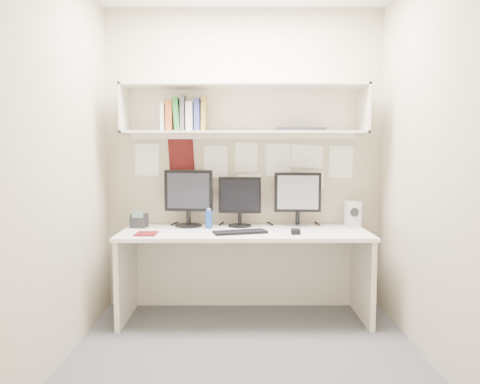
{
  "coord_description": "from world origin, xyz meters",
  "views": [
    {
      "loc": [
        -0.05,
        -3.11,
        1.37
      ],
      "look_at": [
        -0.04,
        0.35,
        1.07
      ],
      "focal_mm": 35.0,
      "sensor_mm": 36.0,
      "label": 1
    }
  ],
  "objects_px": {
    "monitor_right": "(298,197)",
    "maroon_notebook": "(146,234)",
    "desk": "(244,274)",
    "speaker": "(353,214)",
    "desk_phone": "(139,220)",
    "monitor_left": "(188,196)",
    "monitor_center": "(240,199)",
    "keyboard": "(240,232)"
  },
  "relations": [
    {
      "from": "desk",
      "to": "monitor_right",
      "type": "distance_m",
      "value": 0.8
    },
    {
      "from": "keyboard",
      "to": "monitor_right",
      "type": "bearing_deg",
      "value": 19.09
    },
    {
      "from": "desk",
      "to": "maroon_notebook",
      "type": "distance_m",
      "value": 0.87
    },
    {
      "from": "desk",
      "to": "monitor_left",
      "type": "bearing_deg",
      "value": 155.32
    },
    {
      "from": "monitor_center",
      "to": "desk_phone",
      "type": "distance_m",
      "value": 0.87
    },
    {
      "from": "desk",
      "to": "keyboard",
      "type": "relative_size",
      "value": 4.82
    },
    {
      "from": "monitor_left",
      "to": "maroon_notebook",
      "type": "bearing_deg",
      "value": -118.83
    },
    {
      "from": "monitor_right",
      "to": "desk_phone",
      "type": "bearing_deg",
      "value": -174.54
    },
    {
      "from": "keyboard",
      "to": "desk",
      "type": "bearing_deg",
      "value": 58.67
    },
    {
      "from": "desk",
      "to": "desk_phone",
      "type": "xyz_separation_m",
      "value": [
        -0.89,
        0.16,
        0.42
      ]
    },
    {
      "from": "monitor_left",
      "to": "desk",
      "type": "bearing_deg",
      "value": -17.0
    },
    {
      "from": "keyboard",
      "to": "desk_phone",
      "type": "xyz_separation_m",
      "value": [
        -0.86,
        0.28,
        0.05
      ]
    },
    {
      "from": "monitor_center",
      "to": "maroon_notebook",
      "type": "xyz_separation_m",
      "value": [
        -0.73,
        -0.39,
        -0.23
      ]
    },
    {
      "from": "speaker",
      "to": "desk_phone",
      "type": "height_order",
      "value": "speaker"
    },
    {
      "from": "desk",
      "to": "speaker",
      "type": "xyz_separation_m",
      "value": [
        0.93,
        0.19,
        0.47
      ]
    },
    {
      "from": "speaker",
      "to": "maroon_notebook",
      "type": "bearing_deg",
      "value": -177.24
    },
    {
      "from": "desk_phone",
      "to": "desk",
      "type": "bearing_deg",
      "value": -0.67
    },
    {
      "from": "maroon_notebook",
      "to": "monitor_left",
      "type": "bearing_deg",
      "value": 53.93
    },
    {
      "from": "desk",
      "to": "monitor_left",
      "type": "height_order",
      "value": "monitor_left"
    },
    {
      "from": "desk_phone",
      "to": "maroon_notebook",
      "type": "bearing_deg",
      "value": -59.75
    },
    {
      "from": "monitor_left",
      "to": "desk_phone",
      "type": "height_order",
      "value": "monitor_left"
    },
    {
      "from": "speaker",
      "to": "maroon_notebook",
      "type": "xyz_separation_m",
      "value": [
        -1.69,
        -0.36,
        -0.1
      ]
    },
    {
      "from": "keyboard",
      "to": "desk_phone",
      "type": "height_order",
      "value": "desk_phone"
    },
    {
      "from": "monitor_right",
      "to": "speaker",
      "type": "height_order",
      "value": "monitor_right"
    },
    {
      "from": "speaker",
      "to": "maroon_notebook",
      "type": "height_order",
      "value": "speaker"
    },
    {
      "from": "maroon_notebook",
      "to": "desk_phone",
      "type": "height_order",
      "value": "desk_phone"
    },
    {
      "from": "speaker",
      "to": "monitor_left",
      "type": "bearing_deg",
      "value": 169.59
    },
    {
      "from": "desk",
      "to": "desk_phone",
      "type": "height_order",
      "value": "desk_phone"
    },
    {
      "from": "desk",
      "to": "monitor_right",
      "type": "height_order",
      "value": "monitor_right"
    },
    {
      "from": "monitor_center",
      "to": "monitor_right",
      "type": "distance_m",
      "value": 0.5
    },
    {
      "from": "monitor_center",
      "to": "maroon_notebook",
      "type": "relative_size",
      "value": 2.17
    },
    {
      "from": "desk",
      "to": "maroon_notebook",
      "type": "height_order",
      "value": "maroon_notebook"
    },
    {
      "from": "keyboard",
      "to": "speaker",
      "type": "height_order",
      "value": "speaker"
    },
    {
      "from": "monitor_left",
      "to": "maroon_notebook",
      "type": "relative_size",
      "value": 2.48
    },
    {
      "from": "monitor_left",
      "to": "monitor_center",
      "type": "bearing_deg",
      "value": 7.7
    },
    {
      "from": "speaker",
      "to": "monitor_right",
      "type": "bearing_deg",
      "value": 167.51
    },
    {
      "from": "monitor_left",
      "to": "speaker",
      "type": "bearing_deg",
      "value": 6.64
    },
    {
      "from": "monitor_left",
      "to": "desk_phone",
      "type": "bearing_deg",
      "value": -163.6
    },
    {
      "from": "monitor_right",
      "to": "keyboard",
      "type": "xyz_separation_m",
      "value": [
        -0.49,
        -0.35,
        -0.24
      ]
    },
    {
      "from": "desk",
      "to": "speaker",
      "type": "distance_m",
      "value": 1.06
    },
    {
      "from": "desk",
      "to": "monitor_right",
      "type": "xyz_separation_m",
      "value": [
        0.46,
        0.22,
        0.62
      ]
    },
    {
      "from": "monitor_right",
      "to": "maroon_notebook",
      "type": "xyz_separation_m",
      "value": [
        -1.22,
        -0.39,
        -0.25
      ]
    }
  ]
}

